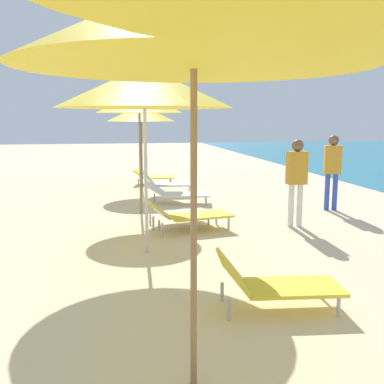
{
  "coord_description": "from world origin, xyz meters",
  "views": [
    {
      "loc": [
        -0.29,
        3.09,
        2.06
      ],
      "look_at": [
        0.69,
        8.51,
        1.14
      ],
      "focal_mm": 41.56,
      "sensor_mm": 36.0,
      "label": 1
    }
  ],
  "objects_px": {
    "lounger_fourth_shoreside": "(188,214)",
    "umbrella_third": "(194,22)",
    "person_walking_mid": "(332,165)",
    "umbrella_fifth": "(139,103)",
    "lounger_farthest_inland": "(167,183)",
    "person_walking_near": "(297,174)",
    "lounger_farthest_shoreside": "(153,176)",
    "umbrella_fourth": "(144,87)",
    "lounger_third_shoreside": "(275,283)",
    "lounger_fifth_inland": "(177,212)",
    "umbrella_farthest": "(141,113)",
    "lounger_fifth_shoreside": "(177,193)"
  },
  "relations": [
    {
      "from": "lounger_fourth_shoreside",
      "to": "umbrella_third",
      "type": "bearing_deg",
      "value": -110.32
    },
    {
      "from": "person_walking_mid",
      "to": "umbrella_fifth",
      "type": "bearing_deg",
      "value": 103.35
    },
    {
      "from": "lounger_fourth_shoreside",
      "to": "lounger_farthest_inland",
      "type": "bearing_deg",
      "value": 77.69
    },
    {
      "from": "lounger_fourth_shoreside",
      "to": "person_walking_near",
      "type": "xyz_separation_m",
      "value": [
        2.07,
        -0.04,
        0.7
      ]
    },
    {
      "from": "umbrella_third",
      "to": "lounger_farthest_inland",
      "type": "xyz_separation_m",
      "value": [
        0.85,
        8.57,
        -2.36
      ]
    },
    {
      "from": "lounger_farthest_shoreside",
      "to": "person_walking_near",
      "type": "height_order",
      "value": "person_walking_near"
    },
    {
      "from": "umbrella_fourth",
      "to": "person_walking_mid",
      "type": "distance_m",
      "value": 5.22
    },
    {
      "from": "lounger_third_shoreside",
      "to": "umbrella_fourth",
      "type": "distance_m",
      "value": 3.41
    },
    {
      "from": "lounger_fifth_inland",
      "to": "lounger_farthest_shoreside",
      "type": "xyz_separation_m",
      "value": [
        0.06,
        5.56,
        0.0
      ]
    },
    {
      "from": "umbrella_farthest",
      "to": "person_walking_near",
      "type": "xyz_separation_m",
      "value": [
        2.58,
        -5.03,
        -1.18
      ]
    },
    {
      "from": "lounger_fourth_shoreside",
      "to": "lounger_farthest_shoreside",
      "type": "height_order",
      "value": "lounger_fourth_shoreside"
    },
    {
      "from": "lounger_fifth_shoreside",
      "to": "person_walking_near",
      "type": "bearing_deg",
      "value": -44.59
    },
    {
      "from": "umbrella_third",
      "to": "lounger_third_shoreside",
      "type": "relative_size",
      "value": 2.21
    },
    {
      "from": "lounger_third_shoreside",
      "to": "person_walking_near",
      "type": "height_order",
      "value": "person_walking_near"
    },
    {
      "from": "person_walking_near",
      "to": "lounger_fifth_inland",
      "type": "bearing_deg",
      "value": -102.63
    },
    {
      "from": "lounger_fourth_shoreside",
      "to": "lounger_fifth_inland",
      "type": "xyz_separation_m",
      "value": [
        -0.13,
        0.5,
        -0.07
      ]
    },
    {
      "from": "lounger_fourth_shoreside",
      "to": "umbrella_farthest",
      "type": "distance_m",
      "value": 5.35
    },
    {
      "from": "person_walking_near",
      "to": "umbrella_third",
      "type": "bearing_deg",
      "value": -29.85
    },
    {
      "from": "lounger_fifth_shoreside",
      "to": "umbrella_farthest",
      "type": "xyz_separation_m",
      "value": [
        -0.69,
        2.33,
        1.92
      ]
    },
    {
      "from": "lounger_fifth_inland",
      "to": "lounger_farthest_shoreside",
      "type": "bearing_deg",
      "value": 76.39
    },
    {
      "from": "umbrella_third",
      "to": "lounger_fifth_inland",
      "type": "distance_m",
      "value": 5.83
    },
    {
      "from": "lounger_farthest_shoreside",
      "to": "person_walking_near",
      "type": "relative_size",
      "value": 0.81
    },
    {
      "from": "umbrella_fifth",
      "to": "umbrella_farthest",
      "type": "xyz_separation_m",
      "value": [
        0.25,
        3.29,
        -0.18
      ]
    },
    {
      "from": "lounger_farthest_shoreside",
      "to": "lounger_fourth_shoreside",
      "type": "bearing_deg",
      "value": -79.49
    },
    {
      "from": "person_walking_near",
      "to": "lounger_fifth_shoreside",
      "type": "bearing_deg",
      "value": -143.67
    },
    {
      "from": "lounger_farthest_shoreside",
      "to": "umbrella_fourth",
      "type": "bearing_deg",
      "value": -86.27
    },
    {
      "from": "lounger_fifth_inland",
      "to": "lounger_farthest_shoreside",
      "type": "distance_m",
      "value": 5.56
    },
    {
      "from": "umbrella_third",
      "to": "lounger_fourth_shoreside",
      "type": "distance_m",
      "value": 5.36
    },
    {
      "from": "umbrella_third",
      "to": "lounger_third_shoreside",
      "type": "height_order",
      "value": "umbrella_third"
    },
    {
      "from": "umbrella_fifth",
      "to": "person_walking_mid",
      "type": "relative_size",
      "value": 1.57
    },
    {
      "from": "umbrella_fifth",
      "to": "lounger_fifth_shoreside",
      "type": "bearing_deg",
      "value": 45.55
    },
    {
      "from": "person_walking_near",
      "to": "lounger_farthest_shoreside",
      "type": "bearing_deg",
      "value": -159.32
    },
    {
      "from": "lounger_third_shoreside",
      "to": "lounger_fifth_shoreside",
      "type": "bearing_deg",
      "value": 97.52
    },
    {
      "from": "umbrella_fourth",
      "to": "person_walking_mid",
      "type": "height_order",
      "value": "umbrella_fourth"
    },
    {
      "from": "lounger_third_shoreside",
      "to": "lounger_farthest_shoreside",
      "type": "height_order",
      "value": "lounger_third_shoreside"
    },
    {
      "from": "umbrella_fourth",
      "to": "lounger_fifth_inland",
      "type": "relative_size",
      "value": 2.11
    },
    {
      "from": "lounger_third_shoreside",
      "to": "umbrella_fourth",
      "type": "height_order",
      "value": "umbrella_fourth"
    },
    {
      "from": "umbrella_farthest",
      "to": "person_walking_near",
      "type": "distance_m",
      "value": 5.77
    },
    {
      "from": "umbrella_third",
      "to": "lounger_third_shoreside",
      "type": "xyz_separation_m",
      "value": [
        1.12,
        1.21,
        -2.41
      ]
    },
    {
      "from": "lounger_fourth_shoreside",
      "to": "person_walking_mid",
      "type": "xyz_separation_m",
      "value": [
        3.49,
        1.27,
        0.71
      ]
    },
    {
      "from": "lounger_fifth_inland",
      "to": "person_walking_mid",
      "type": "bearing_deg",
      "value": -1.13
    },
    {
      "from": "lounger_fifth_shoreside",
      "to": "lounger_farthest_shoreside",
      "type": "bearing_deg",
      "value": 104.77
    },
    {
      "from": "lounger_third_shoreside",
      "to": "person_walking_mid",
      "type": "xyz_separation_m",
      "value": [
        3.14,
        4.8,
        0.73
      ]
    },
    {
      "from": "umbrella_third",
      "to": "lounger_farthest_inland",
      "type": "height_order",
      "value": "umbrella_third"
    },
    {
      "from": "umbrella_third",
      "to": "person_walking_near",
      "type": "bearing_deg",
      "value": 58.83
    },
    {
      "from": "umbrella_farthest",
      "to": "lounger_farthest_shoreside",
      "type": "relative_size",
      "value": 1.84
    },
    {
      "from": "umbrella_farthest",
      "to": "person_walking_mid",
      "type": "distance_m",
      "value": 5.57
    },
    {
      "from": "lounger_fourth_shoreside",
      "to": "umbrella_fifth",
      "type": "distance_m",
      "value": 2.77
    },
    {
      "from": "person_walking_mid",
      "to": "lounger_farthest_shoreside",
      "type": "bearing_deg",
      "value": 55.7
    },
    {
      "from": "umbrella_fourth",
      "to": "person_walking_near",
      "type": "xyz_separation_m",
      "value": [
        2.93,
        1.19,
        -1.49
      ]
    }
  ]
}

